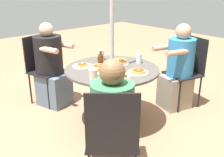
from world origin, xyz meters
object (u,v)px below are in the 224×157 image
(patio_table, at_px, (112,80))
(pancake_plate_d, at_px, (119,76))
(pancake_plate_b, at_px, (119,62))
(syrup_bottle, at_px, (101,59))
(patio_chair_north, at_px, (112,136))
(pancake_plate_c, at_px, (82,66))
(diner_north, at_px, (112,128))
(patio_chair_south, at_px, (42,65))
(drinking_glass_b, at_px, (139,59))
(coffee_cup, at_px, (93,74))
(diner_east, at_px, (178,71))
(pancake_plate_a, at_px, (99,69))
(drinking_glass_a, at_px, (101,55))
(pancake_plate_e, at_px, (138,72))
(diner_south, at_px, (51,69))
(patio_chair_east, at_px, (188,68))

(patio_table, bearing_deg, pancake_plate_d, 62.09)
(pancake_plate_b, relative_size, syrup_bottle, 1.51)
(patio_table, xyz_separation_m, patio_chair_north, (0.80, 0.89, -0.02))
(patio_chair_north, relative_size, pancake_plate_c, 4.09)
(diner_north, height_order, patio_chair_south, diner_north)
(drinking_glass_b, bearing_deg, coffee_cup, 5.72)
(patio_chair_south, distance_m, coffee_cup, 1.31)
(diner_east, height_order, pancake_plate_a, diner_east)
(pancake_plate_c, distance_m, drinking_glass_a, 0.36)
(patio_chair_south, distance_m, pancake_plate_e, 1.54)
(diner_east, distance_m, pancake_plate_a, 1.21)
(diner_south, bearing_deg, patio_chair_east, 121.74)
(patio_chair_east, relative_size, pancake_plate_a, 4.09)
(patio_table, bearing_deg, patio_chair_south, -74.09)
(pancake_plate_a, xyz_separation_m, pancake_plate_d, (-0.03, 0.30, -0.01))
(patio_chair_north, bearing_deg, diner_north, 90.00)
(patio_chair_east, bearing_deg, pancake_plate_d, 103.84)
(patio_chair_south, bearing_deg, coffee_cup, 71.08)
(patio_chair_east, distance_m, syrup_bottle, 1.27)
(diner_north, height_order, drinking_glass_a, diner_north)
(syrup_bottle, distance_m, drinking_glass_b, 0.48)
(patio_chair_south, height_order, pancake_plate_a, patio_chair_south)
(syrup_bottle, relative_size, coffee_cup, 1.39)
(diner_north, bearing_deg, patio_chair_north, -90.00)
(patio_chair_north, xyz_separation_m, pancake_plate_e, (-0.90, -0.56, 0.18))
(patio_chair_north, distance_m, coffee_cup, 0.87)
(patio_chair_north, bearing_deg, coffee_cup, 103.45)
(pancake_plate_c, xyz_separation_m, syrup_bottle, (-0.25, 0.05, 0.05))
(syrup_bottle, bearing_deg, patio_chair_south, -68.67)
(patio_chair_north, distance_m, pancake_plate_e, 1.07)
(syrup_bottle, bearing_deg, diner_north, 54.80)
(patio_chair_south, height_order, drinking_glass_a, patio_chair_south)
(pancake_plate_b, bearing_deg, diner_north, 43.76)
(pancake_plate_a, bearing_deg, coffee_cup, 38.55)
(patio_chair_east, height_order, pancake_plate_d, patio_chair_east)
(patio_table, height_order, patio_chair_east, patio_chair_east)
(pancake_plate_e, xyz_separation_m, drinking_glass_a, (-0.03, -0.68, 0.05))
(drinking_glass_a, bearing_deg, pancake_plate_e, 87.79)
(patio_chair_south, bearing_deg, diner_east, 116.54)
(diner_east, relative_size, coffee_cup, 10.32)
(pancake_plate_e, bearing_deg, coffee_cup, -19.67)
(patio_chair_north, bearing_deg, drinking_glass_b, 76.39)
(drinking_glass_b, bearing_deg, pancake_plate_c, -29.89)
(patio_chair_south, relative_size, pancake_plate_b, 4.09)
(pancake_plate_a, xyz_separation_m, syrup_bottle, (-0.21, -0.22, 0.03))
(pancake_plate_d, xyz_separation_m, syrup_bottle, (-0.17, -0.52, 0.04))
(pancake_plate_b, bearing_deg, syrup_bottle, -47.25)
(patio_table, relative_size, coffee_cup, 9.84)
(diner_north, height_order, syrup_bottle, diner_north)
(patio_chair_east, bearing_deg, coffee_cup, 99.22)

